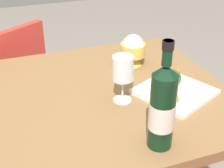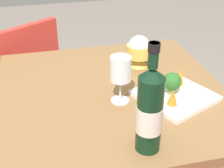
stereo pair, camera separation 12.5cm
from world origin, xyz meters
name	(u,v)px [view 1 (the left image)]	position (x,y,z in m)	size (l,w,h in m)	color
dining_table	(112,110)	(0.00, 0.00, 0.67)	(0.89, 0.89, 0.76)	olive
chair_by_wall	(9,83)	(0.63, 0.37, 0.53)	(0.55, 0.55, 0.85)	red
wine_bottle	(162,108)	(-0.35, -0.03, 0.89)	(0.08, 0.08, 0.34)	black
wine_glass	(123,70)	(-0.08, -0.01, 0.88)	(0.08, 0.08, 0.18)	white
rice_bowl	(133,49)	(0.19, -0.17, 0.83)	(0.11, 0.11, 0.14)	gold
serving_plate	(175,92)	(-0.10, -0.22, 0.76)	(0.33, 0.33, 0.02)	white
broccoli_floret	(172,79)	(-0.10, -0.21, 0.82)	(0.07, 0.07, 0.09)	#729E4C
carrot_garnish_left	(175,93)	(-0.17, -0.18, 0.80)	(0.04, 0.04, 0.06)	orange
carrot_garnish_right	(177,73)	(-0.04, -0.26, 0.81)	(0.03, 0.03, 0.07)	orange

